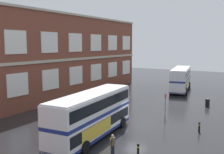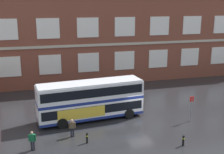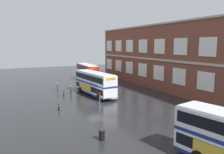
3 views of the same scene
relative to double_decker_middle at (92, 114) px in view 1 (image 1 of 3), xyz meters
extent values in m
plane|color=#232326|center=(4.98, 0.37, -2.15)|extent=(120.00, 120.00, 0.00)
cube|color=brown|center=(4.87, 16.37, 4.13)|extent=(54.78, 8.00, 12.57)
cube|color=#B2A893|center=(4.87, 12.29, 3.88)|extent=(54.78, 0.16, 0.36)
cube|color=#B2A893|center=(4.87, 12.32, 10.57)|extent=(54.78, 0.28, 0.30)
cube|color=silver|center=(2.13, 12.31, 1.37)|extent=(3.07, 0.12, 2.76)
cube|color=silver|center=(7.61, 12.31, 1.37)|extent=(3.07, 0.12, 2.76)
cube|color=silver|center=(13.08, 12.31, 1.37)|extent=(3.07, 0.12, 2.76)
cube|color=silver|center=(18.56, 12.31, 1.37)|extent=(3.07, 0.12, 2.76)
cube|color=silver|center=(24.04, 12.31, 1.37)|extent=(3.07, 0.12, 2.76)
cube|color=silver|center=(29.52, 12.31, 1.37)|extent=(3.07, 0.12, 2.76)
cube|color=silver|center=(2.13, 12.31, 6.40)|extent=(3.07, 0.12, 2.76)
cube|color=silver|center=(7.61, 12.31, 6.40)|extent=(3.07, 0.12, 2.76)
cube|color=silver|center=(13.08, 12.31, 6.40)|extent=(3.07, 0.12, 2.76)
cube|color=silver|center=(18.56, 12.31, 6.40)|extent=(3.07, 0.12, 2.76)
cube|color=silver|center=(24.04, 12.31, 6.40)|extent=(3.07, 0.12, 2.76)
cube|color=silver|center=(29.52, 12.31, 6.40)|extent=(3.07, 0.12, 2.76)
cube|color=silver|center=(0.00, 0.00, -0.92)|extent=(11.19, 3.57, 1.75)
cube|color=black|center=(0.00, 0.00, -0.71)|extent=(10.76, 3.56, 0.90)
cube|color=navy|center=(0.00, 0.00, 0.10)|extent=(11.19, 3.57, 0.30)
cube|color=silver|center=(0.00, 0.00, 1.03)|extent=(11.19, 3.57, 1.55)
cube|color=black|center=(0.00, 0.00, 1.10)|extent=(10.76, 3.56, 0.90)
cube|color=navy|center=(0.00, 0.00, -1.66)|extent=(11.19, 3.59, 0.28)
cube|color=silver|center=(0.00, 0.00, 1.86)|extent=(10.96, 3.44, 0.12)
cube|color=gold|center=(-1.20, -1.41, -0.84)|extent=(4.82, 0.48, 1.10)
cube|color=yellow|center=(5.44, 0.51, 1.45)|extent=(0.21, 1.66, 0.40)
cylinder|color=black|center=(3.95, -0.91, -1.63)|extent=(1.07, 0.42, 1.04)
cylinder|color=black|center=(3.71, 1.63, -1.63)|extent=(1.07, 0.42, 1.04)
cylinder|color=black|center=(-3.17, -1.58, -1.63)|extent=(1.07, 0.42, 1.04)
cylinder|color=black|center=(-3.41, 0.96, -1.63)|extent=(1.07, 0.42, 1.04)
cube|color=silver|center=(27.69, 0.29, -0.92)|extent=(11.28, 4.58, 1.75)
cube|color=black|center=(27.69, 0.29, -0.71)|extent=(10.86, 4.53, 0.90)
cube|color=navy|center=(27.69, 0.29, 0.10)|extent=(11.28, 4.58, 0.30)
cube|color=silver|center=(27.69, 0.29, 1.03)|extent=(11.28, 4.58, 1.55)
cube|color=black|center=(27.69, 0.29, 1.10)|extent=(10.86, 4.53, 0.90)
cube|color=navy|center=(27.69, 0.29, -1.66)|extent=(11.29, 4.60, 0.28)
cube|color=silver|center=(27.69, 0.29, 1.86)|extent=(11.05, 4.44, 0.12)
cube|color=gold|center=(26.64, -1.23, -0.84)|extent=(4.76, 0.94, 1.10)
cube|color=yellow|center=(33.06, 1.32, 1.45)|extent=(0.37, 1.64, 0.40)
cylinder|color=black|center=(31.71, -0.24, -1.63)|extent=(1.08, 0.51, 1.04)
cylinder|color=black|center=(31.23, 2.27, -1.63)|extent=(1.08, 0.51, 1.04)
cylinder|color=black|center=(24.69, -1.59, -1.63)|extent=(1.08, 0.51, 1.04)
cylinder|color=black|center=(24.21, 0.92, -1.63)|extent=(1.08, 0.51, 1.04)
cylinder|color=black|center=(-2.37, -3.61, -1.72)|extent=(0.17, 0.17, 0.85)
cylinder|color=black|center=(-2.57, -3.60, -1.72)|extent=(0.17, 0.17, 0.85)
cube|color=brown|center=(-2.47, -3.61, -1.00)|extent=(0.41, 0.26, 0.60)
cylinder|color=brown|center=(-2.21, -3.62, -1.03)|extent=(0.12, 0.12, 0.57)
cylinder|color=brown|center=(-2.73, -3.59, -1.03)|extent=(0.12, 0.12, 0.57)
sphere|color=tan|center=(-2.47, -3.61, -0.56)|extent=(0.22, 0.22, 0.22)
cylinder|color=slate|center=(9.89, -3.24, -0.80)|extent=(0.10, 0.10, 2.70)
cube|color=red|center=(9.89, -3.26, 0.27)|extent=(0.44, 0.04, 0.56)
cylinder|color=black|center=(17.72, -6.37, -1.67)|extent=(0.56, 0.56, 0.95)
cylinder|color=black|center=(17.72, -6.37, -1.16)|extent=(0.60, 0.60, 0.08)
cylinder|color=black|center=(-1.39, -5.19, -1.67)|extent=(0.18, 0.18, 0.95)
cylinder|color=yellow|center=(-1.39, -5.19, -1.47)|extent=(0.19, 0.19, 0.08)
cylinder|color=black|center=(6.53, -7.84, -1.67)|extent=(0.18, 0.18, 0.95)
cylinder|color=yellow|center=(6.53, -7.84, -1.47)|extent=(0.19, 0.19, 0.08)
camera|label=1|loc=(-18.55, -13.25, 6.19)|focal=42.24mm
camera|label=2|loc=(-5.30, -27.85, 9.87)|focal=45.89mm
camera|label=3|loc=(35.74, -14.18, 6.70)|focal=35.46mm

